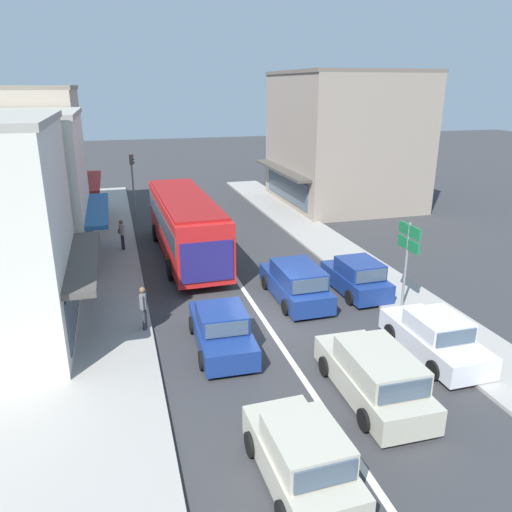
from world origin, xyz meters
The scene contains 18 objects.
ground_plane centered at (0.00, 0.00, 0.00)m, with size 140.00×140.00×0.00m, color #353538.
lane_centre_line centered at (0.00, 4.00, 0.00)m, with size 0.20×28.00×0.01m, color silver.
sidewalk_left centered at (-6.80, 6.00, 0.07)m, with size 5.20×44.00×0.14m, color #A39E96.
kerb_right centered at (6.20, 6.00, 0.06)m, with size 2.80×44.00×0.12m, color #A39E96.
shopfront_mid_block centered at (-10.18, 9.06, 3.71)m, with size 8.51×7.75×7.44m.
shopfront_far_end centered at (-10.18, 17.10, 4.26)m, with size 7.58×8.09×8.53m.
building_right_far centered at (11.48, 18.08, 4.75)m, with size 9.84×10.66×9.52m.
city_bus centered at (-1.74, 8.50, 1.88)m, with size 2.91×10.91×3.23m.
wagon_behind_bus_near centered at (1.57, -5.42, 0.75)m, with size 1.99×4.52×1.58m.
sedan_queue_gap_filler centered at (-1.98, -1.35, 0.66)m, with size 2.00×4.25×1.47m.
hatchback_adjacent_lane_trail centered at (-1.57, -7.90, 0.71)m, with size 1.91×3.75×1.54m.
wagon_behind_bus_mid centered at (1.84, 1.73, 0.75)m, with size 1.96×4.51×1.58m.
parked_sedan_kerb_front centered at (4.68, -3.81, 0.66)m, with size 1.91×4.21×1.47m.
parked_hatchback_kerb_second centered at (4.60, 1.71, 0.71)m, with size 1.89×3.74×1.54m.
traffic_light_downstreet centered at (-3.87, 18.17, 2.85)m, with size 0.33×0.24×4.20m.
directional_road_sign centered at (5.62, -0.33, 2.70)m, with size 0.10×1.40×3.60m.
pedestrian_with_handbag_near centered at (-4.93, 10.31, 1.07)m, with size 0.35×0.65×1.63m.
pedestrian_browsing_midblock centered at (-4.44, 0.50, 1.07)m, with size 0.28×0.56×1.63m.
Camera 1 is at (-5.02, -16.31, 8.56)m, focal length 35.00 mm.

